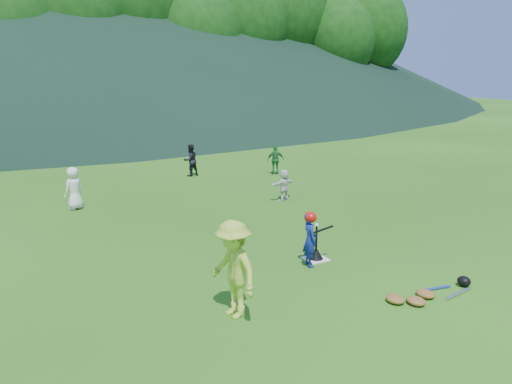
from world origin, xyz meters
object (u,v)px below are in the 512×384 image
adult_coach (234,269)px  fielder_d (284,185)px  batter_child (310,240)px  equipment_pile (426,294)px  fielder_c (276,160)px  home_plate (316,259)px  fielder_b (191,160)px  batting_tee (316,253)px  fielder_a (74,188)px

adult_coach → fielder_d: (4.60, 5.77, -0.31)m
batter_child → equipment_pile: (0.90, -2.15, -0.48)m
fielder_c → fielder_d: fielder_c is taller
home_plate → adult_coach: 2.99m
batter_child → fielder_b: fielder_b is taller
fielder_b → fielder_c: bearing=144.5°
home_plate → batting_tee: (0.00, 0.00, 0.12)m
batting_tee → equipment_pile: 2.44m
home_plate → fielder_d: fielder_d is taller
batter_child → adult_coach: (-2.24, -1.12, 0.24)m
fielder_d → batting_tee: size_ratio=1.38×
batter_child → batting_tee: batter_child is taller
fielder_a → batting_tee: 7.40m
batting_tee → fielder_b: bearing=83.8°
fielder_a → home_plate: bearing=88.5°
adult_coach → fielder_a: size_ratio=1.30×
batter_child → batting_tee: 0.56m
fielder_a → equipment_pile: (4.17, -8.83, -0.53)m
adult_coach → fielder_c: size_ratio=1.41×
batter_child → fielder_d: (2.36, 4.64, -0.07)m
fielder_d → batting_tee: bearing=53.4°
fielder_c → equipment_pile: bearing=93.0°
home_plate → fielder_c: (3.87, 7.87, 0.54)m
batter_child → fielder_c: size_ratio=0.98×
home_plate → fielder_d: 4.90m
home_plate → adult_coach: size_ratio=0.29×
fielder_a → fielder_d: 5.98m
fielder_a → fielder_b: (4.57, 2.71, -0.01)m
fielder_c → equipment_pile: size_ratio=0.61×
batter_child → fielder_b: 9.48m
adult_coach → equipment_pile: 3.39m
fielder_c → fielder_d: (-1.82, -3.44, -0.08)m
fielder_d → equipment_pile: size_ratio=0.52×
adult_coach → batting_tee: bearing=108.9°
fielder_d → fielder_c: bearing=-129.7°
fielder_b → fielder_d: fielder_b is taller
adult_coach → fielder_a: adult_coach is taller
fielder_c → fielder_d: size_ratio=1.17×
home_plate → fielder_b: bearing=83.8°
batter_child → adult_coach: adult_coach is taller
fielder_a → fielder_d: (5.63, -2.03, -0.13)m
fielder_b → adult_coach: bearing=60.2°
fielder_b → fielder_d: 4.86m
batting_tee → home_plate: bearing=0.0°
batter_child → adult_coach: 2.52m
adult_coach → fielder_b: bearing=152.7°
batter_child → adult_coach: bearing=130.4°
batter_child → fielder_b: size_ratio=0.92×
home_plate → adult_coach: bearing=-152.5°
home_plate → equipment_pile: (0.59, -2.37, 0.06)m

